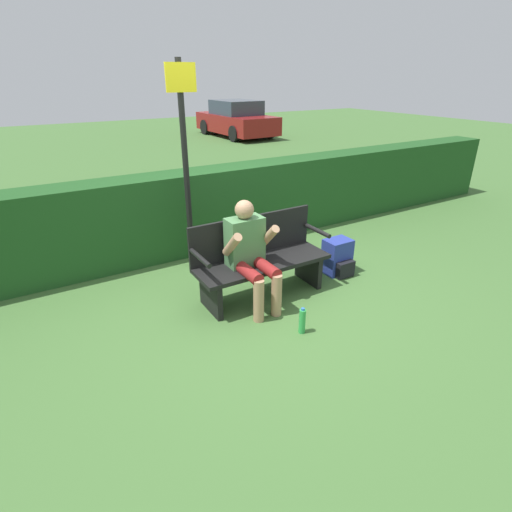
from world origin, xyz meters
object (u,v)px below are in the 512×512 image
(park_bench, at_px, (260,259))
(water_bottle, at_px, (302,321))
(signpost, at_px, (185,158))
(parked_car, at_px, (236,120))
(person_seated, at_px, (250,251))
(backpack, at_px, (338,258))

(park_bench, relative_size, water_bottle, 5.54)
(signpost, bearing_deg, parked_car, 58.84)
(person_seated, bearing_deg, water_bottle, -79.13)
(backpack, distance_m, parked_car, 12.37)
(park_bench, distance_m, signpost, 1.49)
(person_seated, bearing_deg, park_bench, 33.47)
(backpack, bearing_deg, signpost, 143.12)
(person_seated, xyz_separation_m, water_bottle, (0.14, -0.75, -0.50))
(person_seated, relative_size, parked_car, 0.29)
(water_bottle, relative_size, signpost, 0.11)
(park_bench, height_order, signpost, signpost)
(park_bench, relative_size, person_seated, 1.34)
(water_bottle, height_order, parked_car, parked_car)
(park_bench, distance_m, person_seated, 0.31)
(park_bench, bearing_deg, parked_car, 62.77)
(person_seated, relative_size, water_bottle, 4.14)
(park_bench, height_order, parked_car, parked_car)
(backpack, bearing_deg, parked_car, 67.51)
(person_seated, xyz_separation_m, backpack, (1.31, 0.06, -0.42))
(park_bench, bearing_deg, signpost, 110.23)
(backpack, relative_size, parked_car, 0.11)
(person_seated, xyz_separation_m, parked_car, (6.04, 11.48, 0.02))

